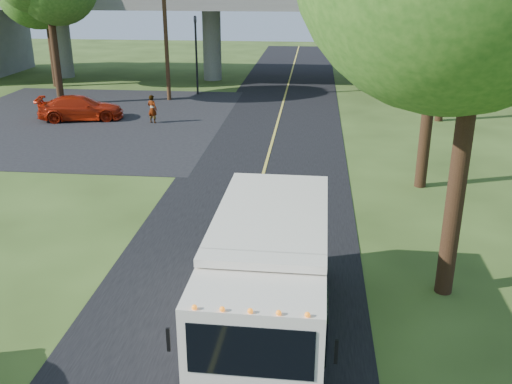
# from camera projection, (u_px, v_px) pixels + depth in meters

# --- Properties ---
(ground) EXTENTS (120.00, 120.00, 0.00)m
(ground) POSITION_uv_depth(u_px,v_px,m) (228.00, 300.00, 14.43)
(ground) COLOR #304518
(ground) RESTS_ON ground
(road) EXTENTS (7.00, 90.00, 0.02)m
(road) POSITION_uv_depth(u_px,v_px,m) (264.00, 172.00, 23.72)
(road) COLOR black
(road) RESTS_ON ground
(parking_lot) EXTENTS (16.00, 18.00, 0.01)m
(parking_lot) POSITION_uv_depth(u_px,v_px,m) (83.00, 120.00, 32.21)
(parking_lot) COLOR black
(parking_lot) RESTS_ON ground
(lane_line) EXTENTS (0.12, 90.00, 0.01)m
(lane_line) POSITION_uv_depth(u_px,v_px,m) (264.00, 172.00, 23.71)
(lane_line) COLOR gold
(lane_line) RESTS_ON road
(overpass) EXTENTS (54.00, 10.00, 7.30)m
(overpass) POSITION_uv_depth(u_px,v_px,m) (291.00, 20.00, 42.54)
(overpass) COLOR slate
(overpass) RESTS_ON ground
(traffic_signal) EXTENTS (0.18, 0.22, 5.20)m
(traffic_signal) POSITION_uv_depth(u_px,v_px,m) (196.00, 47.00, 38.02)
(traffic_signal) COLOR black
(traffic_signal) RESTS_ON ground
(utility_pole) EXTENTS (1.60, 0.26, 9.00)m
(utility_pole) POSITION_uv_depth(u_px,v_px,m) (165.00, 28.00, 35.81)
(utility_pole) COLOR #472D19
(utility_pole) RESTS_ON ground
(step_van) EXTENTS (2.58, 6.79, 2.84)m
(step_van) POSITION_uv_depth(u_px,v_px,m) (269.00, 276.00, 12.44)
(step_van) COLOR silver
(step_van) RESTS_ON ground
(red_sedan) EXTENTS (4.98, 2.95, 1.35)m
(red_sedan) POSITION_uv_depth(u_px,v_px,m) (81.00, 108.00, 32.13)
(red_sedan) COLOR #A61F0A
(red_sedan) RESTS_ON ground
(pedestrian) EXTENTS (0.67, 0.55, 1.58)m
(pedestrian) POSITION_uv_depth(u_px,v_px,m) (152.00, 109.00, 31.35)
(pedestrian) COLOR gray
(pedestrian) RESTS_ON ground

